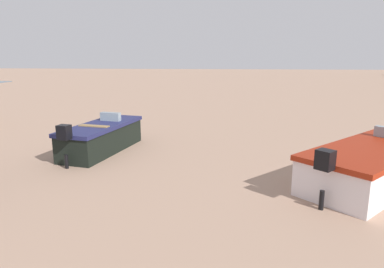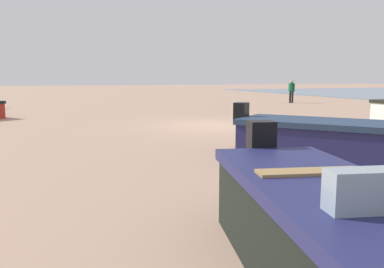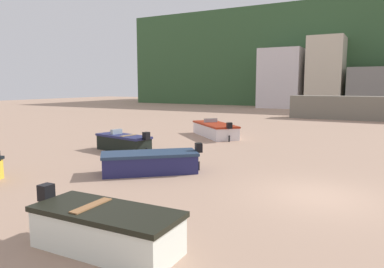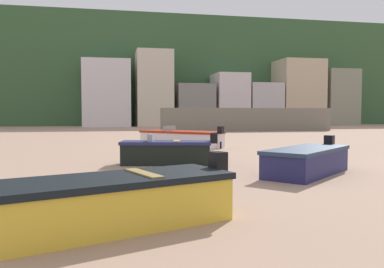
{
  "view_description": "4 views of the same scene",
  "coord_description": "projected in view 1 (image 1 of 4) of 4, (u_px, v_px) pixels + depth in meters",
  "views": [
    {
      "loc": [
        -0.25,
        7.49,
        3.08
      ],
      "look_at": [
        -8.4,
        6.69,
        1.23
      ],
      "focal_mm": 32.71,
      "sensor_mm": 36.0,
      "label": 1
    },
    {
      "loc": [
        -13.49,
        5.56,
        1.77
      ],
      "look_at": [
        -7.36,
        3.43,
        0.84
      ],
      "focal_mm": 36.69,
      "sensor_mm": 36.0,
      "label": 2
    },
    {
      "loc": [
        1.92,
        -12.2,
        3.67
      ],
      "look_at": [
        -8.88,
        7.65,
        0.61
      ],
      "focal_mm": 33.83,
      "sensor_mm": 36.0,
      "label": 3
    },
    {
      "loc": [
        -13.06,
        -12.02,
        2.04
      ],
      "look_at": [
        -9.3,
        6.64,
        1.01
      ],
      "focal_mm": 37.47,
      "sensor_mm": 36.0,
      "label": 4
    }
  ],
  "objects": [
    {
      "name": "boat_white_3",
      "position": [
        378.0,
        162.0,
        8.7
      ],
      "size": [
        4.84,
        4.76,
        1.26
      ],
      "rotation": [
        0.0,
        0.0,
        0.8
      ],
      "color": "white",
      "rests_on": "ground"
    },
    {
      "name": "boat_black_4",
      "position": [
        102.0,
        137.0,
        11.36
      ],
      "size": [
        3.84,
        1.9,
        1.23
      ],
      "rotation": [
        0.0,
        0.0,
        1.37
      ],
      "color": "black",
      "rests_on": "ground"
    }
  ]
}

